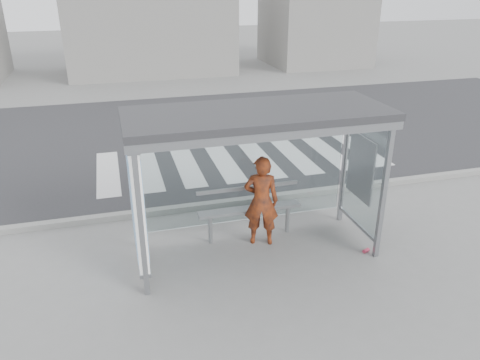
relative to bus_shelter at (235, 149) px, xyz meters
name	(u,v)px	position (x,y,z in m)	size (l,w,h in m)	color
ground	(256,252)	(0.37, -0.06, -1.98)	(80.00, 80.00, 0.00)	slate
road	(189,135)	(0.37, 6.94, -1.98)	(30.00, 10.00, 0.01)	#2D2D2F
curb	(229,202)	(0.37, 1.89, -1.92)	(30.00, 0.18, 0.12)	gray
crosswalk	(241,159)	(1.37, 4.44, -1.98)	(7.55, 3.00, 0.00)	silver
bus_shelter	(235,149)	(0.00, 0.00, 0.00)	(4.25, 1.65, 2.62)	gray
building_center	(149,21)	(0.37, 17.94, 0.52)	(8.00, 5.00, 5.00)	gray
person	(261,201)	(0.55, 0.24, -1.13)	(0.62, 0.41, 1.71)	#CE6113
bench	(250,209)	(0.41, 0.49, -1.39)	(1.95, 0.27, 1.01)	gray
soda_can	(366,251)	(2.27, -0.61, -1.95)	(0.07, 0.07, 0.13)	#E94465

